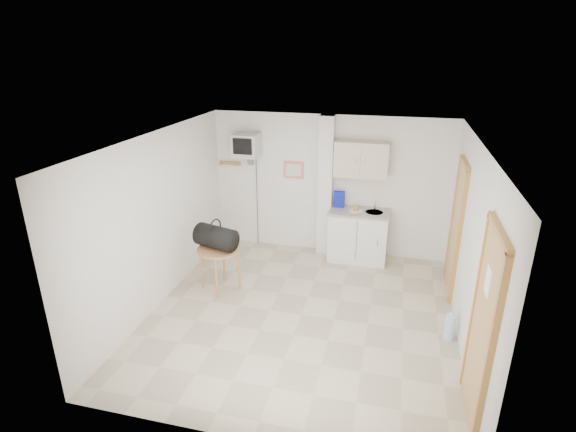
% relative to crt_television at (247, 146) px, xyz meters
% --- Properties ---
extents(ground, '(4.50, 4.50, 0.00)m').
position_rel_crt_television_xyz_m(ground, '(1.45, -2.02, -1.94)').
color(ground, '#C3B59A').
rests_on(ground, ground).
extents(room_envelope, '(4.24, 4.54, 2.55)m').
position_rel_crt_television_xyz_m(room_envelope, '(1.69, -1.93, -0.40)').
color(room_envelope, white).
rests_on(room_envelope, ground).
extents(kitchenette, '(1.03, 0.58, 2.10)m').
position_rel_crt_television_xyz_m(kitchenette, '(2.02, -0.02, -1.13)').
color(kitchenette, white).
rests_on(kitchenette, ground).
extents(crt_television, '(0.44, 0.45, 2.15)m').
position_rel_crt_television_xyz_m(crt_television, '(0.00, 0.00, 0.00)').
color(crt_television, slate).
rests_on(crt_television, ground).
extents(round_table, '(0.67, 0.67, 0.69)m').
position_rel_crt_television_xyz_m(round_table, '(0.06, -1.60, -1.33)').
color(round_table, '#A86C41').
rests_on(round_table, ground).
extents(duffel_bag, '(0.71, 0.52, 0.47)m').
position_rel_crt_television_xyz_m(duffel_bag, '(0.02, -1.59, -1.06)').
color(duffel_bag, black).
rests_on(duffel_bag, round_table).
extents(water_bottle, '(0.13, 0.13, 0.40)m').
position_rel_crt_television_xyz_m(water_bottle, '(3.43, -2.11, -1.75)').
color(water_bottle, '#A8CDEA').
rests_on(water_bottle, ground).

